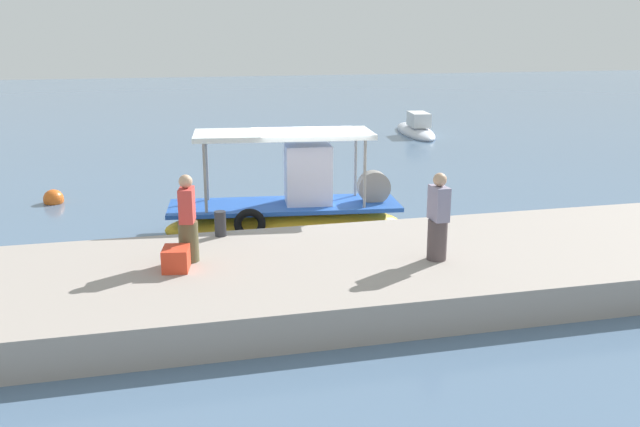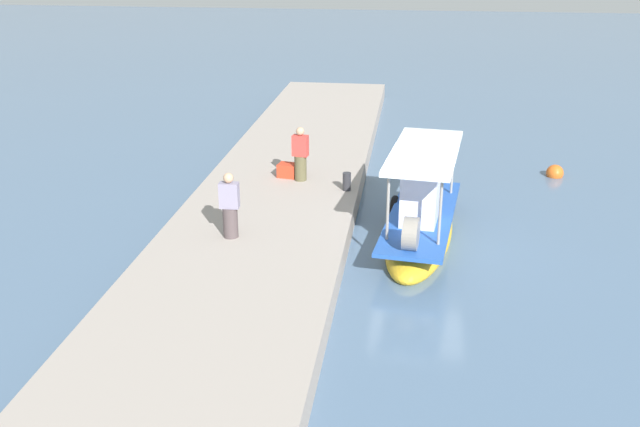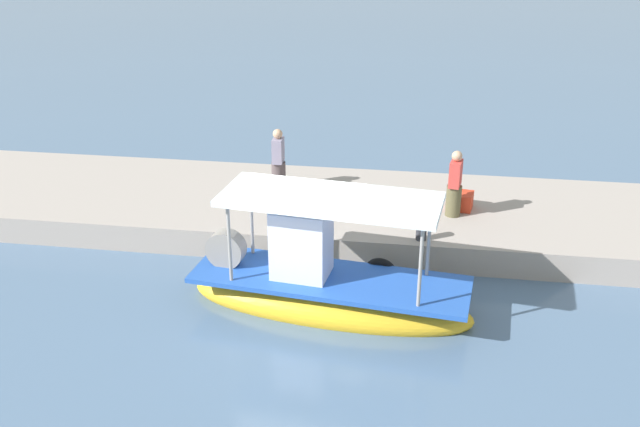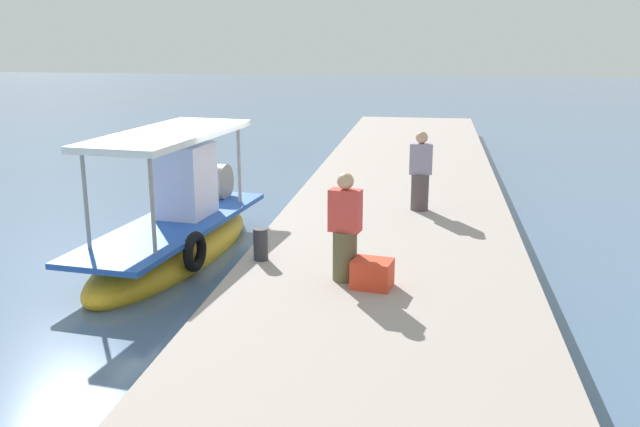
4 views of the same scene
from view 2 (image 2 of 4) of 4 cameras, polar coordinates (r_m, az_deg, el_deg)
The scene contains 8 objects.
ground_plane at distance 18.96m, azimuth 7.97°, elevation -2.75°, with size 120.00×120.00×0.00m, color slate.
dock_quay at distance 19.22m, azimuth -4.59°, elevation -1.18°, with size 36.00×4.70×0.66m, color #A2978E.
main_fishing_boat at distance 19.23m, azimuth 7.93°, elevation -0.79°, with size 5.99×2.29×2.84m.
fisherman_near_bollard at distance 21.64m, azimuth -1.56°, elevation 4.54°, with size 0.43×0.50×1.64m.
fisherman_by_crate at distance 17.67m, azimuth -7.14°, elevation 0.41°, with size 0.38×0.47×1.66m.
mooring_bollard at distance 20.92m, azimuth 2.13°, elevation 2.54°, with size 0.24×0.24×0.53m, color #2D2D33.
cargo_crate at distance 22.11m, azimuth -2.56°, elevation 3.44°, with size 0.57×0.45×0.41m, color red.
marker_buoy at distance 25.48m, azimuth 18.07°, elevation 3.06°, with size 0.58×0.58×0.58m.
Camera 2 is at (17.31, -0.33, 7.73)m, focal length 40.48 mm.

